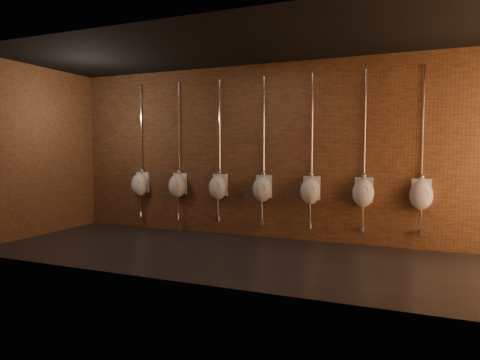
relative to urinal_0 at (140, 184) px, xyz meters
The scene contains 9 objects.
ground 3.36m from the urinal_0, 25.19° to the right, with size 8.50×8.50×0.00m, color black.
room_shell 3.41m from the urinal_0, 25.19° to the right, with size 8.54×3.04×3.22m.
urinal_0 is the anchor object (origin of this frame).
urinal_1 0.90m from the urinal_0, ahead, with size 0.37×0.33×2.71m.
urinal_2 1.79m from the urinal_0, ahead, with size 0.37×0.33×2.71m.
urinal_3 2.69m from the urinal_0, ahead, with size 0.37×0.33×2.71m.
urinal_4 3.59m from the urinal_0, ahead, with size 0.37×0.33×2.71m.
urinal_5 4.48m from the urinal_0, ahead, with size 0.37×0.33×2.71m.
urinal_6 5.38m from the urinal_0, ahead, with size 0.37×0.33×2.71m.
Camera 1 is at (2.37, -6.00, 1.62)m, focal length 32.00 mm.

